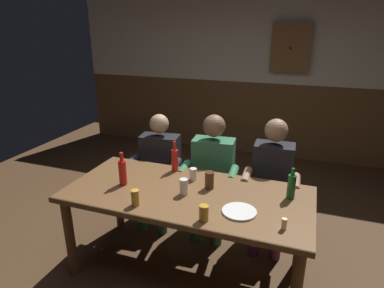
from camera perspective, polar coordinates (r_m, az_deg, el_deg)
ground_plane at (r=3.22m, az=-0.22°, el=-19.91°), size 7.30×7.30×0.00m
back_wall_upper at (r=5.44m, az=11.42°, el=17.65°), size 6.08×0.12×1.38m
back_wall_wainscot at (r=5.63m, az=10.54°, el=4.46°), size 6.08×0.12×1.20m
dining_table at (r=2.76m, az=-0.87°, el=-10.13°), size 1.99×0.92×0.78m
person_0 at (r=3.55m, az=-5.81°, el=-3.52°), size 0.58×0.55×1.19m
person_1 at (r=3.35m, az=3.46°, el=-4.35°), size 0.58×0.55×1.24m
person_2 at (r=3.24m, az=13.58°, el=-5.73°), size 0.52×0.53×1.25m
table_candle at (r=2.33m, az=15.60°, el=-13.14°), size 0.04×0.04×0.08m
plate_0 at (r=2.47m, az=8.15°, el=-11.45°), size 0.25×0.25×0.01m
bottle_0 at (r=3.05m, az=-2.99°, el=-2.66°), size 0.06×0.06×0.29m
bottle_1 at (r=2.85m, az=-11.88°, el=-4.69°), size 0.07×0.07×0.29m
bottle_2 at (r=2.69m, az=16.77°, el=-6.96°), size 0.06×0.06×0.26m
pint_glass_0 at (r=2.54m, az=-9.75°, el=-9.11°), size 0.06×0.06×0.13m
pint_glass_1 at (r=2.33m, az=2.05°, el=-11.83°), size 0.07×0.07×0.12m
pint_glass_2 at (r=2.65m, az=-1.42°, el=-7.38°), size 0.07×0.07×0.13m
pint_glass_3 at (r=2.75m, az=3.02°, el=-6.25°), size 0.08×0.08×0.15m
pint_glass_4 at (r=2.90m, az=0.21°, el=-5.21°), size 0.06×0.06×0.11m
wall_dart_cabinet at (r=5.26m, az=16.65°, el=15.61°), size 0.56×0.15×0.70m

